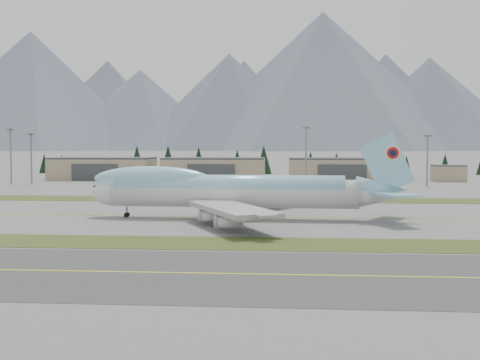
# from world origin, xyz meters

# --- Properties ---
(ground) EXTENTS (7000.00, 7000.00, 0.00)m
(ground) POSITION_xyz_m (0.00, 0.00, 0.00)
(ground) COLOR slate
(ground) RESTS_ON ground
(grass_strip_near) EXTENTS (400.00, 14.00, 0.08)m
(grass_strip_near) POSITION_xyz_m (0.00, -38.00, 0.00)
(grass_strip_near) COLOR #364B1A
(grass_strip_near) RESTS_ON ground
(grass_strip_far) EXTENTS (400.00, 18.00, 0.08)m
(grass_strip_far) POSITION_xyz_m (0.00, 45.00, 0.00)
(grass_strip_far) COLOR #364B1A
(grass_strip_far) RESTS_ON ground
(asphalt_taxiway) EXTENTS (400.00, 32.00, 0.04)m
(asphalt_taxiway) POSITION_xyz_m (0.00, -62.00, 0.00)
(asphalt_taxiway) COLOR #3A3A3A
(asphalt_taxiway) RESTS_ON ground
(taxiway_line_main) EXTENTS (400.00, 0.40, 0.02)m
(taxiway_line_main) POSITION_xyz_m (0.00, 0.00, 0.00)
(taxiway_line_main) COLOR yellow
(taxiway_line_main) RESTS_ON ground
(taxiway_line_near) EXTENTS (400.00, 0.40, 0.02)m
(taxiway_line_near) POSITION_xyz_m (0.00, -62.00, 0.00)
(taxiway_line_near) COLOR yellow
(taxiway_line_near) RESTS_ON ground
(boeing_747_freighter) EXTENTS (73.54, 63.67, 19.44)m
(boeing_747_freighter) POSITION_xyz_m (7.31, -3.50, 6.41)
(boeing_747_freighter) COLOR silver
(boeing_747_freighter) RESTS_ON ground
(hangar_left) EXTENTS (48.00, 26.60, 10.80)m
(hangar_left) POSITION_xyz_m (-70.00, 149.90, 5.39)
(hangar_left) COLOR tan
(hangar_left) RESTS_ON ground
(hangar_center) EXTENTS (48.00, 26.60, 10.80)m
(hangar_center) POSITION_xyz_m (-15.00, 149.90, 5.39)
(hangar_center) COLOR tan
(hangar_center) RESTS_ON ground
(hangar_right) EXTENTS (48.00, 26.60, 10.80)m
(hangar_right) POSITION_xyz_m (45.00, 149.90, 5.39)
(hangar_right) COLOR tan
(hangar_right) RESTS_ON ground
(control_shed) EXTENTS (14.00, 12.00, 7.60)m
(control_shed) POSITION_xyz_m (95.00, 148.00, 3.80)
(control_shed) COLOR tan
(control_shed) RESTS_ON ground
(floodlight_masts) EXTENTS (201.01, 9.67, 24.84)m
(floodlight_masts) POSITION_xyz_m (3.84, 110.69, 16.14)
(floodlight_masts) COLOR slate
(floodlight_masts) RESTS_ON ground
(service_vehicle_a) EXTENTS (2.65, 3.95, 1.25)m
(service_vehicle_a) POSITION_xyz_m (-17.13, 113.45, 0.00)
(service_vehicle_a) COLOR #BABABC
(service_vehicle_a) RESTS_ON ground
(service_vehicle_b) EXTENTS (4.18, 2.55, 1.30)m
(service_vehicle_b) POSITION_xyz_m (4.89, 119.49, 0.00)
(service_vehicle_b) COLOR yellow
(service_vehicle_b) RESTS_ON ground
(service_vehicle_c) EXTENTS (2.90, 4.90, 1.33)m
(service_vehicle_c) POSITION_xyz_m (50.76, 136.12, 0.00)
(service_vehicle_c) COLOR #B2B3B7
(service_vehicle_c) RESTS_ON ground
(conifer_belt) EXTENTS (265.17, 15.16, 16.94)m
(conifer_belt) POSITION_xyz_m (-2.26, 211.65, 7.38)
(conifer_belt) COLOR black
(conifer_belt) RESTS_ON ground
(mountain_ridge_front) EXTENTS (4230.47, 1198.42, 518.02)m
(mountain_ridge_front) POSITION_xyz_m (42.30, 2170.22, 218.36)
(mountain_ridge_front) COLOR #4F5A69
(mountain_ridge_front) RESTS_ON ground
(mountain_ridge_rear) EXTENTS (4420.42, 958.49, 479.25)m
(mountain_ridge_rear) POSITION_xyz_m (82.85, 2900.00, 236.74)
(mountain_ridge_rear) COLOR #4F5A69
(mountain_ridge_rear) RESTS_ON ground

